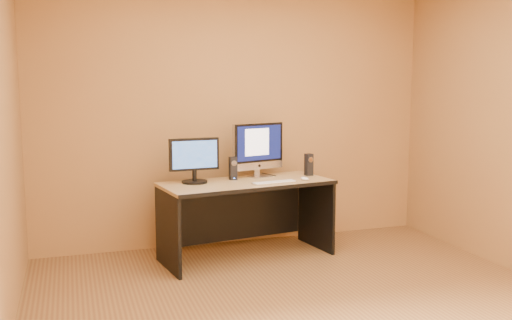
# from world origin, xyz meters

# --- Properties ---
(floor) EXTENTS (4.00, 4.00, 0.00)m
(floor) POSITION_xyz_m (0.00, 0.00, 0.00)
(floor) COLOR brown
(floor) RESTS_ON ground
(walls) EXTENTS (4.00, 4.00, 2.60)m
(walls) POSITION_xyz_m (0.00, 0.00, 1.30)
(walls) COLOR olive
(walls) RESTS_ON ground
(desk) EXTENTS (1.63, 0.90, 0.71)m
(desk) POSITION_xyz_m (-0.08, 1.44, 0.36)
(desk) COLOR #A68653
(desk) RESTS_ON ground
(imac) EXTENTS (0.58, 0.34, 0.53)m
(imac) POSITION_xyz_m (0.12, 1.64, 0.98)
(imac) COLOR #BABABE
(imac) RESTS_ON desk
(second_monitor) EXTENTS (0.48, 0.26, 0.40)m
(second_monitor) POSITION_xyz_m (-0.54, 1.52, 0.92)
(second_monitor) COLOR black
(second_monitor) RESTS_ON desk
(speaker_left) EXTENTS (0.07, 0.07, 0.21)m
(speaker_left) POSITION_xyz_m (-0.16, 1.58, 0.82)
(speaker_left) COLOR black
(speaker_left) RESTS_ON desk
(speaker_right) EXTENTS (0.07, 0.08, 0.21)m
(speaker_right) POSITION_xyz_m (0.60, 1.58, 0.82)
(speaker_right) COLOR black
(speaker_right) RESTS_ON desk
(keyboard) EXTENTS (0.43, 0.17, 0.02)m
(keyboard) POSITION_xyz_m (0.13, 1.27, 0.72)
(keyboard) COLOR silver
(keyboard) RESTS_ON desk
(mouse) EXTENTS (0.08, 0.11, 0.03)m
(mouse) POSITION_xyz_m (0.45, 1.33, 0.73)
(mouse) COLOR white
(mouse) RESTS_ON desk
(cable_a) EXTENTS (0.08, 0.20, 0.01)m
(cable_a) POSITION_xyz_m (0.24, 1.73, 0.72)
(cable_a) COLOR black
(cable_a) RESTS_ON desk
(cable_b) EXTENTS (0.05, 0.17, 0.01)m
(cable_b) POSITION_xyz_m (0.08, 1.70, 0.72)
(cable_b) COLOR black
(cable_b) RESTS_ON desk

